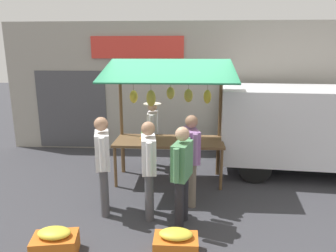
% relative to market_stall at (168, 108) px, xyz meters
% --- Properties ---
extents(ground_plane, '(40.00, 40.00, 0.00)m').
position_rel_market_stall_xyz_m(ground_plane, '(-0.03, 0.04, -1.54)').
color(ground_plane, '#38383D').
extents(street_backdrop, '(9.00, 0.30, 3.40)m').
position_rel_market_stall_xyz_m(street_backdrop, '(0.04, -2.16, 0.16)').
color(street_backdrop, '#9E998E').
rests_on(street_backdrop, ground).
extents(market_stall, '(2.50, 1.46, 2.50)m').
position_rel_market_stall_xyz_m(market_stall, '(0.00, 0.00, 0.00)').
color(market_stall, brown).
rests_on(market_stall, ground).
extents(vendor_with_sunhat, '(0.40, 0.67, 1.54)m').
position_rel_market_stall_xyz_m(vendor_with_sunhat, '(0.39, -0.71, -0.64)').
color(vendor_with_sunhat, '#4C4C51').
rests_on(vendor_with_sunhat, ground).
extents(shopper_with_shopping_bag, '(0.34, 0.66, 1.57)m').
position_rel_market_stall_xyz_m(shopper_with_shopping_bag, '(-0.33, 1.71, -0.64)').
color(shopper_with_shopping_bag, '#232328').
rests_on(shopper_with_shopping_bag, ground).
extents(shopper_with_ponytail, '(0.29, 0.68, 1.60)m').
position_rel_market_stall_xyz_m(shopper_with_ponytail, '(0.20, 1.51, -0.62)').
color(shopper_with_ponytail, '#4C4C51').
rests_on(shopper_with_ponytail, ground).
extents(shopper_in_grey_tee, '(0.34, 0.68, 1.64)m').
position_rel_market_stall_xyz_m(shopper_in_grey_tee, '(0.96, 1.43, -0.59)').
color(shopper_in_grey_tee, '#4C4C51').
rests_on(shopper_in_grey_tee, ground).
extents(shopper_in_striped_shirt, '(0.32, 0.68, 1.61)m').
position_rel_market_stall_xyz_m(shopper_in_striped_shirt, '(-0.47, 1.02, -0.61)').
color(shopper_in_striped_shirt, '#726656').
rests_on(shopper_in_striped_shirt, ground).
extents(parked_van, '(4.54, 2.20, 1.88)m').
position_rel_market_stall_xyz_m(parked_van, '(-3.21, -0.70, -0.42)').
color(parked_van, silver).
rests_on(parked_van, ground).
extents(produce_crate_near, '(0.64, 0.49, 0.39)m').
position_rel_market_stall_xyz_m(produce_crate_near, '(1.33, 2.59, -1.36)').
color(produce_crate_near, '#D1661E').
rests_on(produce_crate_near, ground).
extents(produce_crate_side, '(0.59, 0.37, 0.36)m').
position_rel_market_stall_xyz_m(produce_crate_side, '(-0.27, 2.47, -1.38)').
color(produce_crate_side, '#D1661E').
rests_on(produce_crate_side, ground).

